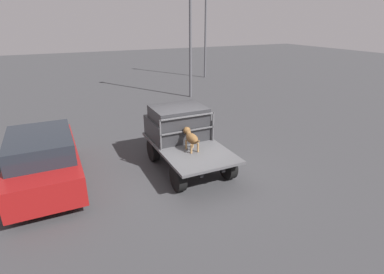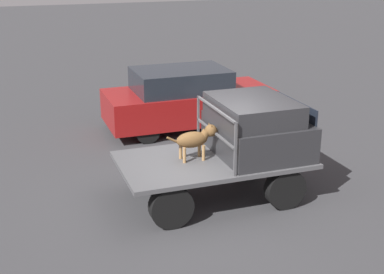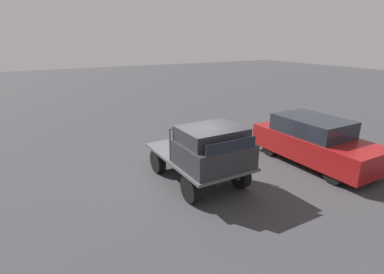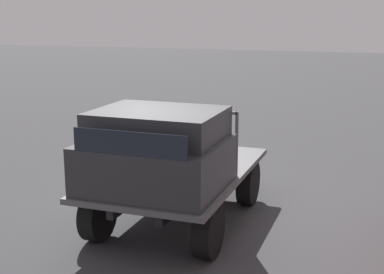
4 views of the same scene
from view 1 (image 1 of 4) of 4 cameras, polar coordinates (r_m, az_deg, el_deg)
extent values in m
plane|color=#38383A|center=(9.83, -0.67, -5.97)|extent=(80.00, 80.00, 0.00)
cylinder|color=black|center=(10.31, -7.38, -2.46)|extent=(0.75, 0.24, 0.75)
cylinder|color=black|center=(10.88, 0.85, -0.96)|extent=(0.75, 0.24, 0.75)
cylinder|color=black|center=(8.49, -2.66, -7.87)|extent=(0.75, 0.24, 0.75)
cylinder|color=black|center=(9.17, 6.89, -5.65)|extent=(0.75, 0.24, 0.75)
cube|color=black|center=(9.42, -2.59, -2.91)|extent=(3.22, 0.10, 0.18)
cube|color=black|center=(9.69, 1.16, -2.19)|extent=(3.22, 0.10, 0.18)
cube|color=#4C4C4F|center=(9.50, -0.69, -1.83)|extent=(3.50, 1.96, 0.08)
cube|color=#28282B|center=(10.13, -2.84, 1.92)|extent=(1.59, 1.84, 0.66)
cube|color=#28282B|center=(9.86, -2.63, 4.62)|extent=(1.35, 1.70, 0.40)
cube|color=black|center=(10.68, -4.53, 5.58)|extent=(0.02, 1.51, 0.30)
cube|color=#4C4C4F|center=(9.02, -6.01, 0.32)|extent=(0.04, 0.04, 0.96)
cube|color=#4C4C4F|center=(9.72, 4.05, 1.98)|extent=(0.04, 0.04, 0.96)
cube|color=#4C4C4F|center=(9.18, -0.81, 3.90)|extent=(0.04, 1.80, 0.04)
cube|color=#4C4C4F|center=(9.33, -0.79, 1.19)|extent=(0.04, 1.80, 0.04)
cylinder|color=#9E7547|center=(9.18, -1.12, -1.43)|extent=(0.06, 0.06, 0.29)
cylinder|color=#9E7547|center=(9.27, 0.12, -1.20)|extent=(0.06, 0.06, 0.29)
cylinder|color=#9E7547|center=(8.87, -0.13, -2.27)|extent=(0.06, 0.06, 0.29)
cylinder|color=#9E7547|center=(8.96, 1.15, -2.02)|extent=(0.06, 0.06, 0.29)
ellipsoid|color=brown|center=(8.98, 0.00, -0.31)|extent=(0.60, 0.29, 0.29)
sphere|color=#9E7547|center=(9.14, -0.44, -0.26)|extent=(0.13, 0.13, 0.13)
cylinder|color=brown|center=(9.16, -0.68, 0.70)|extent=(0.21, 0.16, 0.20)
sphere|color=brown|center=(9.24, -0.98, 1.23)|extent=(0.23, 0.23, 0.23)
cone|color=#9E7547|center=(9.33, -1.23, 1.32)|extent=(0.13, 0.13, 0.13)
cone|color=brown|center=(9.17, -1.31, 1.72)|extent=(0.06, 0.08, 0.10)
cone|color=brown|center=(9.22, -0.60, 1.83)|extent=(0.06, 0.08, 0.10)
cylinder|color=brown|center=(8.67, 1.02, -0.92)|extent=(0.25, 0.04, 0.17)
cylinder|color=black|center=(11.14, -30.10, -3.92)|extent=(0.60, 0.20, 0.60)
cylinder|color=black|center=(11.07, -22.13, -2.67)|extent=(0.60, 0.20, 0.60)
cylinder|color=black|center=(8.76, -30.97, -10.86)|extent=(0.60, 0.20, 0.60)
cylinder|color=black|center=(8.66, -20.65, -9.32)|extent=(0.60, 0.20, 0.60)
cube|color=maroon|center=(9.72, -26.32, -4.50)|extent=(4.31, 1.84, 0.78)
cube|color=#1E232B|center=(9.27, -26.98, -1.29)|extent=(2.37, 1.66, 0.56)
cylinder|color=#4C4C51|center=(18.39, -0.31, 19.46)|extent=(0.16, 0.16, 7.74)
cylinder|color=#4C4C51|center=(25.20, 2.60, 19.81)|extent=(0.16, 0.16, 7.57)
camera|label=2|loc=(13.01, 46.50, 14.85)|focal=50.00mm
camera|label=3|loc=(17.13, 2.39, 20.24)|focal=28.00mm
camera|label=4|loc=(15.33, -23.13, 14.65)|focal=50.00mm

